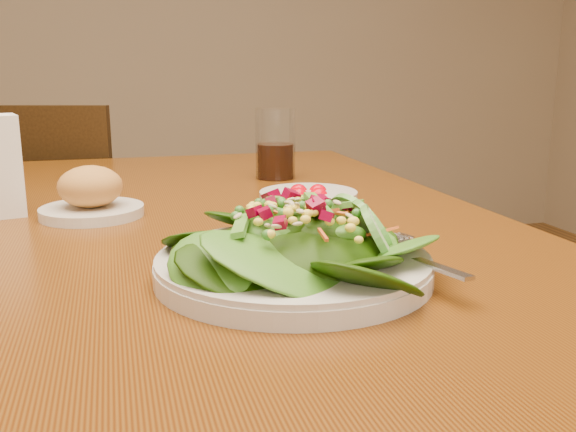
# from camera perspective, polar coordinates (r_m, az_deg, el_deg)

# --- Properties ---
(dining_table) EXTENTS (0.90, 1.40, 0.75)m
(dining_table) POSITION_cam_1_polar(r_m,az_deg,el_deg) (0.91, -8.81, -7.01)
(dining_table) COLOR #63380F
(dining_table) RESTS_ON ground_plane
(chair_far) EXTENTS (0.50, 0.50, 0.87)m
(chair_far) POSITION_cam_1_polar(r_m,az_deg,el_deg) (1.83, -19.70, -3.45)
(chair_far) COLOR black
(chair_far) RESTS_ON ground_plane
(salad_plate) EXTENTS (0.29, 0.28, 0.08)m
(salad_plate) POSITION_cam_1_polar(r_m,az_deg,el_deg) (0.65, 1.30, -2.93)
(salad_plate) COLOR silver
(salad_plate) RESTS_ON dining_table
(bread_plate) EXTENTS (0.15, 0.15, 0.07)m
(bread_plate) POSITION_cam_1_polar(r_m,az_deg,el_deg) (0.96, -17.11, 1.72)
(bread_plate) COLOR silver
(bread_plate) RESTS_ON dining_table
(tomato_bowl) EXTENTS (0.14, 0.14, 0.05)m
(tomato_bowl) POSITION_cam_1_polar(r_m,az_deg,el_deg) (0.91, 1.81, 1.12)
(tomato_bowl) COLOR silver
(tomato_bowl) RESTS_ON dining_table
(drinking_glass) EXTENTS (0.08, 0.08, 0.13)m
(drinking_glass) POSITION_cam_1_polar(r_m,az_deg,el_deg) (1.23, -1.13, 6.00)
(drinking_glass) COLOR silver
(drinking_glass) RESTS_ON dining_table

